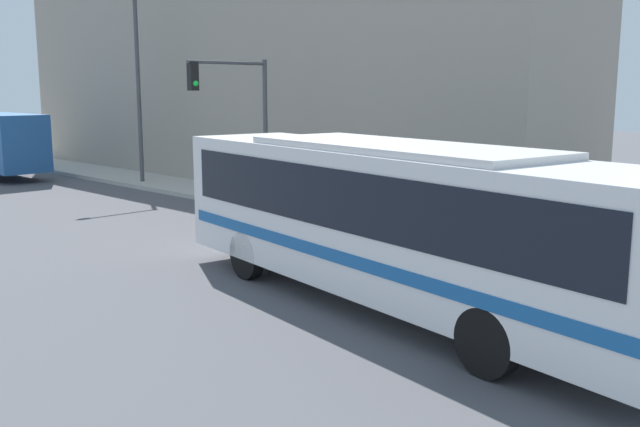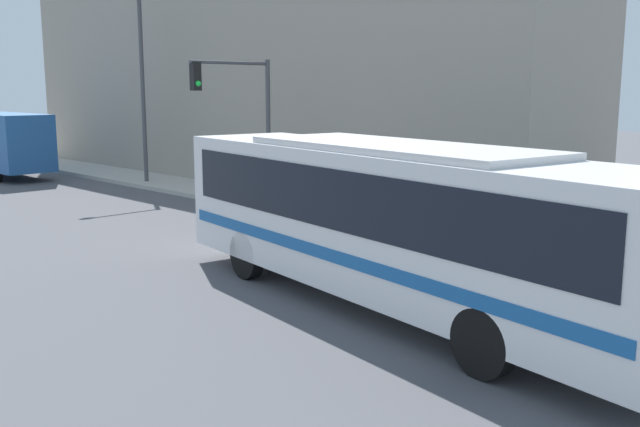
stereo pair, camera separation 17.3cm
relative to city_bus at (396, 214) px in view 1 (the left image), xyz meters
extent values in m
plane|color=#515156|center=(0.84, 0.84, -1.86)|extent=(120.00, 120.00, 0.00)
cube|color=#B7B2A8|center=(6.74, 20.84, -1.77)|extent=(2.80, 70.00, 0.17)
cube|color=#9E9384|center=(11.14, 17.53, 4.03)|extent=(6.00, 31.38, 11.77)
cube|color=white|center=(0.00, 0.00, -0.10)|extent=(4.26, 11.96, 2.61)
cube|color=black|center=(0.00, 0.00, 0.37)|extent=(4.16, 11.04, 1.10)
cube|color=#19599E|center=(0.00, 0.00, -0.68)|extent=(4.23, 11.51, 0.24)
cube|color=silver|center=(0.00, 0.00, 1.25)|extent=(3.26, 6.72, 0.16)
cylinder|color=black|center=(1.65, 3.42, -1.33)|extent=(0.44, 1.10, 1.07)
cylinder|color=black|center=(-0.54, 3.76, -1.33)|extent=(0.44, 1.10, 1.07)
cylinder|color=black|center=(0.60, -3.36, -1.33)|extent=(0.44, 1.10, 1.07)
cylinder|color=black|center=(-1.59, -3.02, -1.33)|extent=(0.44, 1.10, 1.07)
cube|color=#265999|center=(2.84, 25.94, -0.12)|extent=(2.23, 6.00, 2.58)
cylinder|color=gold|center=(5.94, 4.95, -1.39)|extent=(0.22, 0.22, 0.60)
sphere|color=gold|center=(5.94, 4.95, -1.02)|extent=(0.21, 0.21, 0.21)
cylinder|color=gold|center=(5.94, 4.83, -1.36)|extent=(0.10, 0.13, 0.10)
cylinder|color=#47474C|center=(6.09, 10.74, 0.81)|extent=(0.16, 0.16, 5.00)
cylinder|color=#47474C|center=(4.49, 10.74, 3.16)|extent=(3.20, 0.11, 0.11)
cube|color=black|center=(3.09, 10.74, 2.71)|extent=(0.30, 0.24, 0.90)
sphere|color=#19D83F|center=(3.09, 10.60, 2.49)|extent=(0.18, 0.18, 0.18)
cylinder|color=#47474C|center=(5.94, 9.54, -1.21)|extent=(0.06, 0.06, 0.96)
cylinder|color=#4C4C51|center=(5.94, 9.54, -0.62)|extent=(0.14, 0.14, 0.22)
cylinder|color=#47474C|center=(6.19, 19.13, 2.24)|extent=(0.18, 0.18, 7.85)
camera|label=1|loc=(-10.36, -8.27, 2.33)|focal=40.00mm
camera|label=2|loc=(-10.24, -8.39, 2.33)|focal=40.00mm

